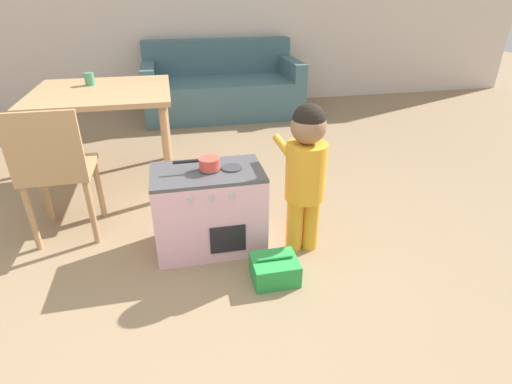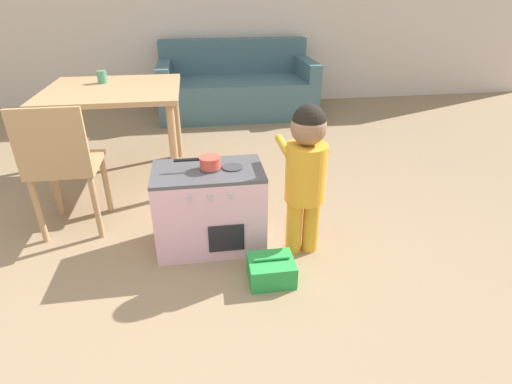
{
  "view_description": "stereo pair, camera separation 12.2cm",
  "coord_description": "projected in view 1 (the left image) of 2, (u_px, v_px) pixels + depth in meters",
  "views": [
    {
      "loc": [
        0.14,
        -1.15,
        1.39
      ],
      "look_at": [
        0.55,
        0.78,
        0.37
      ],
      "focal_mm": 28.0,
      "sensor_mm": 36.0,
      "label": 1
    },
    {
      "loc": [
        0.26,
        -1.17,
        1.39
      ],
      "look_at": [
        0.55,
        0.78,
        0.37
      ],
      "focal_mm": 28.0,
      "sensor_mm": 36.0,
      "label": 2
    }
  ],
  "objects": [
    {
      "name": "dining_table",
      "position": [
        104.0,
        103.0,
        2.92
      ],
      "size": [
        0.97,
        0.9,
        0.73
      ],
      "color": "tan",
      "rests_on": "ground_plane"
    },
    {
      "name": "dining_chair_near",
      "position": [
        56.0,
        170.0,
        2.28
      ],
      "size": [
        0.39,
        0.39,
        0.83
      ],
      "color": "tan",
      "rests_on": "ground_plane"
    },
    {
      "name": "toy_pot",
      "position": [
        208.0,
        163.0,
        2.17
      ],
      "size": [
        0.25,
        0.12,
        0.07
      ],
      "color": "#E04C3D",
      "rests_on": "play_kitchen"
    },
    {
      "name": "couch",
      "position": [
        222.0,
        88.0,
        4.78
      ],
      "size": [
        1.79,
        0.92,
        0.82
      ],
      "color": "#426670",
      "rests_on": "ground_plane"
    },
    {
      "name": "ground_plane",
      "position": [
        163.0,
        372.0,
        1.62
      ],
      "size": [
        16.0,
        16.0,
        0.0
      ],
      "primitive_type": "plane",
      "color": "#8E7556"
    },
    {
      "name": "toy_basket",
      "position": [
        275.0,
        269.0,
        2.1
      ],
      "size": [
        0.24,
        0.2,
        0.14
      ],
      "color": "green",
      "rests_on": "ground_plane"
    },
    {
      "name": "play_kitchen",
      "position": [
        209.0,
        209.0,
        2.3
      ],
      "size": [
        0.62,
        0.38,
        0.5
      ],
      "color": "#EAB2C6",
      "rests_on": "ground_plane"
    },
    {
      "name": "child_figure",
      "position": [
        306.0,
        165.0,
        2.14
      ],
      "size": [
        0.24,
        0.36,
        0.87
      ],
      "color": "gold",
      "rests_on": "ground_plane"
    },
    {
      "name": "cup_on_table",
      "position": [
        89.0,
        79.0,
        2.98
      ],
      "size": [
        0.07,
        0.07,
        0.09
      ],
      "color": "#478E66",
      "rests_on": "dining_table"
    }
  ]
}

